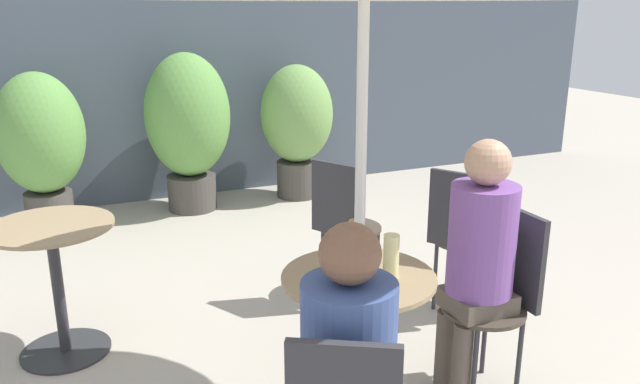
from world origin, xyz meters
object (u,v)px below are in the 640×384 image
at_px(bistro_chair_3, 343,217).
at_px(seated_person_0, 349,360).
at_px(beer_glass_0, 337,264).
at_px(potted_plant_2, 297,121).
at_px(beer_glass_2, 356,242).
at_px(cafe_table_near, 358,328).
at_px(bistro_chair_2, 460,229).
at_px(beer_glass_1, 391,256).
at_px(bistro_chair_1, 501,287).
at_px(seated_person_1, 479,249).
at_px(potted_plant_1, 188,122).
at_px(cafe_table_far, 56,269).
at_px(potted_plant_0, 41,141).

bearing_deg(bistro_chair_3, seated_person_0, 126.01).
height_order(beer_glass_0, potted_plant_2, potted_plant_2).
distance_m(seated_person_0, beer_glass_2, 0.74).
bearing_deg(cafe_table_near, bistro_chair_2, 34.80).
bearing_deg(potted_plant_2, beer_glass_1, -105.35).
bearing_deg(bistro_chair_1, seated_person_0, -63.56).
distance_m(bistro_chair_2, potted_plant_2, 2.66).
xyz_separation_m(cafe_table_near, bistro_chair_3, (0.50, 1.20, 0.05)).
relative_size(seated_person_1, beer_glass_2, 6.46).
height_order(bistro_chair_3, potted_plant_2, potted_plant_2).
height_order(beer_glass_0, potted_plant_1, potted_plant_1).
relative_size(cafe_table_near, bistro_chair_3, 0.81).
height_order(cafe_table_near, seated_person_1, seated_person_1).
xyz_separation_m(cafe_table_near, bistro_chair_1, (0.75, -0.00, 0.05)).
relative_size(cafe_table_near, seated_person_1, 0.58).
distance_m(bistro_chair_3, seated_person_1, 1.22).
distance_m(cafe_table_near, beer_glass_1, 0.36).
relative_size(cafe_table_far, potted_plant_0, 0.56).
xyz_separation_m(cafe_table_near, cafe_table_far, (-1.16, 1.19, -0.00)).
distance_m(cafe_table_far, seated_person_0, 1.93).
bearing_deg(beer_glass_0, cafe_table_far, 130.01).
xyz_separation_m(beer_glass_0, potted_plant_2, (1.18, 3.43, -0.08)).
bearing_deg(bistro_chair_2, seated_person_0, 101.19).
bearing_deg(seated_person_0, cafe_table_near, -90.00).
distance_m(bistro_chair_1, beer_glass_1, 0.70).
relative_size(bistro_chair_1, beer_glass_0, 5.12).
bearing_deg(beer_glass_2, potted_plant_2, 72.73).
distance_m(cafe_table_far, seated_person_1, 2.15).
relative_size(bistro_chair_2, beer_glass_2, 4.66).
relative_size(beer_glass_1, potted_plant_0, 0.14).
height_order(cafe_table_near, bistro_chair_2, bistro_chair_2).
distance_m(bistro_chair_2, potted_plant_0, 3.42).
height_order(beer_glass_2, potted_plant_0, potted_plant_0).
bearing_deg(cafe_table_near, potted_plant_0, 109.72).
xyz_separation_m(beer_glass_2, potted_plant_1, (-0.02, 3.27, -0.03)).
bearing_deg(seated_person_0, beer_glass_1, -102.15).
xyz_separation_m(bistro_chair_1, seated_person_1, (-0.14, 0.00, 0.21)).
relative_size(bistro_chair_3, seated_person_1, 0.72).
bearing_deg(bistro_chair_2, cafe_table_far, 46.46).
xyz_separation_m(bistro_chair_1, potted_plant_0, (-1.94, 3.31, 0.22)).
height_order(bistro_chair_2, potted_plant_0, potted_plant_0).
bearing_deg(seated_person_1, potted_plant_2, 172.39).
distance_m(bistro_chair_3, beer_glass_2, 1.20).
xyz_separation_m(bistro_chair_1, beer_glass_2, (-0.71, 0.12, 0.29)).
xyz_separation_m(seated_person_0, beer_glass_2, (0.35, 0.65, 0.12)).
bearing_deg(bistro_chair_3, potted_plant_1, -16.69).
bearing_deg(cafe_table_far, seated_person_1, -33.99).
distance_m(bistro_chair_1, bistro_chair_3, 1.22).
relative_size(beer_glass_1, potted_plant_2, 0.14).
height_order(seated_person_0, potted_plant_1, potted_plant_1).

